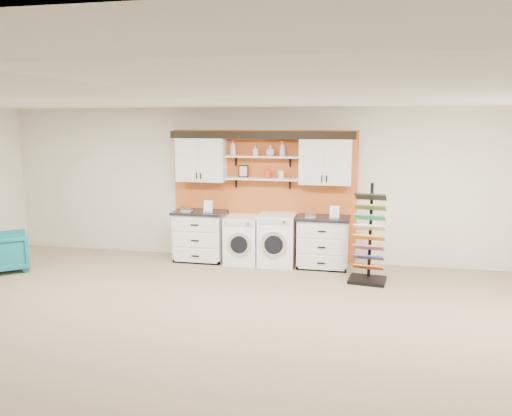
% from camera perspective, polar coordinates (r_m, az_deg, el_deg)
% --- Properties ---
extents(floor, '(10.00, 10.00, 0.00)m').
position_cam_1_polar(floor, '(5.84, -6.68, -16.15)').
color(floor, gray).
rests_on(floor, ground).
extents(ceiling, '(10.00, 10.00, 0.00)m').
position_cam_1_polar(ceiling, '(5.26, -7.31, 12.45)').
color(ceiling, white).
rests_on(ceiling, wall_back).
extents(wall_back, '(10.00, 0.00, 10.00)m').
position_cam_1_polar(wall_back, '(9.20, 0.90, 2.69)').
color(wall_back, beige).
rests_on(wall_back, floor).
extents(accent_panel, '(3.40, 0.07, 2.40)m').
position_cam_1_polar(accent_panel, '(9.20, 0.85, 1.43)').
color(accent_panel, '#C25821').
rests_on(accent_panel, wall_back).
extents(upper_cabinet_left, '(0.90, 0.35, 0.84)m').
position_cam_1_polar(upper_cabinet_left, '(9.23, -6.28, 5.65)').
color(upper_cabinet_left, white).
rests_on(upper_cabinet_left, wall_back).
extents(upper_cabinet_right, '(0.90, 0.35, 0.84)m').
position_cam_1_polar(upper_cabinet_right, '(8.81, 7.93, 5.41)').
color(upper_cabinet_right, white).
rests_on(upper_cabinet_right, wall_back).
extents(shelf_lower, '(1.32, 0.28, 0.03)m').
position_cam_1_polar(shelf_lower, '(8.99, 0.67, 3.36)').
color(shelf_lower, white).
rests_on(shelf_lower, wall_back).
extents(shelf_upper, '(1.32, 0.28, 0.03)m').
position_cam_1_polar(shelf_upper, '(8.96, 0.67, 5.90)').
color(shelf_upper, white).
rests_on(shelf_upper, wall_back).
extents(crown_molding, '(3.30, 0.41, 0.13)m').
position_cam_1_polar(crown_molding, '(8.95, 0.69, 8.44)').
color(crown_molding, black).
rests_on(crown_molding, wall_back).
extents(picture_frame, '(0.18, 0.02, 0.22)m').
position_cam_1_polar(picture_frame, '(9.10, -1.45, 4.22)').
color(picture_frame, black).
rests_on(picture_frame, shelf_lower).
extents(canister_red, '(0.11, 0.11, 0.16)m').
position_cam_1_polar(canister_red, '(8.96, 1.30, 3.94)').
color(canister_red, red).
rests_on(canister_red, shelf_lower).
extents(canister_cream, '(0.10, 0.10, 0.14)m').
position_cam_1_polar(canister_cream, '(8.93, 2.88, 3.84)').
color(canister_cream, silver).
rests_on(canister_cream, shelf_lower).
extents(base_cabinet_left, '(0.95, 0.66, 0.93)m').
position_cam_1_polar(base_cabinet_left, '(9.30, -6.40, -3.16)').
color(base_cabinet_left, white).
rests_on(base_cabinet_left, floor).
extents(base_cabinet_right, '(0.92, 0.66, 0.91)m').
position_cam_1_polar(base_cabinet_right, '(8.89, 7.65, -3.87)').
color(base_cabinet_right, white).
rests_on(base_cabinet_right, floor).
extents(washer, '(0.62, 0.71, 0.86)m').
position_cam_1_polar(washer, '(9.09, -1.45, -3.61)').
color(washer, white).
rests_on(washer, floor).
extents(dryer, '(0.66, 0.71, 0.92)m').
position_cam_1_polar(dryer, '(8.97, 2.39, -3.61)').
color(dryer, white).
rests_on(dryer, floor).
extents(sample_rack, '(0.64, 0.56, 1.59)m').
position_cam_1_polar(sample_rack, '(8.21, 12.74, -4.77)').
color(sample_rack, black).
rests_on(sample_rack, floor).
extents(armchair, '(1.01, 1.01, 0.66)m').
position_cam_1_polar(armchair, '(9.65, -26.68, -4.51)').
color(armchair, '#117479').
rests_on(armchair, floor).
extents(soap_bottle_a, '(0.14, 0.14, 0.27)m').
position_cam_1_polar(soap_bottle_a, '(9.06, -2.64, 6.87)').
color(soap_bottle_a, silver).
rests_on(soap_bottle_a, shelf_upper).
extents(soap_bottle_b, '(0.10, 0.10, 0.18)m').
position_cam_1_polar(soap_bottle_b, '(8.97, -0.07, 6.57)').
color(soap_bottle_b, silver).
rests_on(soap_bottle_b, shelf_upper).
extents(soap_bottle_c, '(0.19, 0.19, 0.19)m').
position_cam_1_polar(soap_bottle_c, '(8.92, 1.63, 6.58)').
color(soap_bottle_c, silver).
rests_on(soap_bottle_c, shelf_upper).
extents(soap_bottle_d, '(0.11, 0.11, 0.26)m').
position_cam_1_polar(soap_bottle_d, '(8.89, 3.03, 6.78)').
color(soap_bottle_d, silver).
rests_on(soap_bottle_d, shelf_upper).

